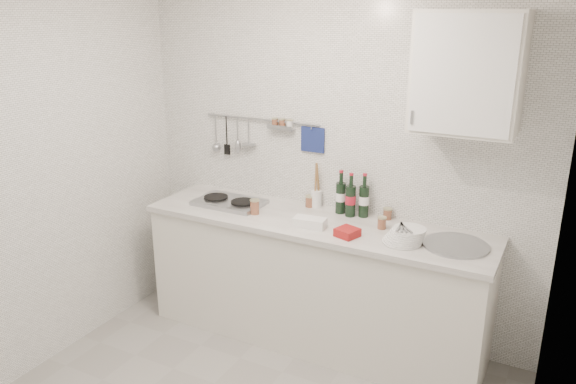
# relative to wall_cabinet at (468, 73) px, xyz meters

# --- Properties ---
(back_wall) EXTENTS (3.00, 0.02, 2.50)m
(back_wall) POSITION_rel_wall_cabinet_xyz_m (-0.90, 0.18, -0.70)
(back_wall) COLOR silver
(back_wall) RESTS_ON floor
(wall_left) EXTENTS (0.02, 2.80, 2.50)m
(wall_left) POSITION_rel_wall_cabinet_xyz_m (-2.40, -1.22, -0.70)
(wall_left) COLOR silver
(wall_left) RESTS_ON floor
(wall_right) EXTENTS (0.02, 2.80, 2.50)m
(wall_right) POSITION_rel_wall_cabinet_xyz_m (0.60, -1.22, -0.70)
(wall_right) COLOR silver
(wall_right) RESTS_ON floor
(counter) EXTENTS (2.44, 0.64, 0.96)m
(counter) POSITION_rel_wall_cabinet_xyz_m (-0.89, -0.12, -1.52)
(counter) COLOR silver
(counter) RESTS_ON floor
(wall_rail) EXTENTS (0.98, 0.09, 0.34)m
(wall_rail) POSITION_rel_wall_cabinet_xyz_m (-1.50, 0.15, -0.52)
(wall_rail) COLOR #93969B
(wall_rail) RESTS_ON back_wall
(wall_cabinet) EXTENTS (0.60, 0.38, 0.70)m
(wall_cabinet) POSITION_rel_wall_cabinet_xyz_m (0.00, 0.00, 0.00)
(wall_cabinet) COLOR silver
(wall_cabinet) RESTS_ON back_wall
(plate_stack_hob) EXTENTS (0.30, 0.29, 0.03)m
(plate_stack_hob) POSITION_rel_wall_cabinet_xyz_m (-1.56, -0.12, -1.02)
(plate_stack_hob) COLOR #494CA5
(plate_stack_hob) RESTS_ON counter
(plate_stack_sink) EXTENTS (0.26, 0.25, 0.10)m
(plate_stack_sink) POSITION_rel_wall_cabinet_xyz_m (-0.24, -0.21, -0.98)
(plate_stack_sink) COLOR white
(plate_stack_sink) RESTS_ON counter
(wine_bottles) EXTENTS (0.24, 0.11, 0.31)m
(wine_bottles) POSITION_rel_wall_cabinet_xyz_m (-0.72, 0.09, -0.87)
(wine_bottles) COLOR black
(wine_bottles) RESTS_ON counter
(butter_dish) EXTENTS (0.22, 0.13, 0.06)m
(butter_dish) POSITION_rel_wall_cabinet_xyz_m (-0.88, -0.25, -1.00)
(butter_dish) COLOR white
(butter_dish) RESTS_ON counter
(strawberry_punnet) EXTENTS (0.16, 0.16, 0.05)m
(strawberry_punnet) POSITION_rel_wall_cabinet_xyz_m (-0.60, -0.28, -1.00)
(strawberry_punnet) COLOR #AA1C12
(strawberry_punnet) RESTS_ON counter
(utensil_crock) EXTENTS (0.08, 0.08, 0.34)m
(utensil_crock) POSITION_rel_wall_cabinet_xyz_m (-1.01, 0.13, -0.95)
(utensil_crock) COLOR white
(utensil_crock) RESTS_ON counter
(jar_a) EXTENTS (0.07, 0.07, 0.09)m
(jar_a) POSITION_rel_wall_cabinet_xyz_m (-1.05, 0.11, -0.99)
(jar_a) COLOR brown
(jar_a) RESTS_ON counter
(jar_b) EXTENTS (0.06, 0.06, 0.08)m
(jar_b) POSITION_rel_wall_cabinet_xyz_m (-0.47, 0.13, -0.99)
(jar_b) COLOR brown
(jar_b) RESTS_ON counter
(jar_c) EXTENTS (0.06, 0.06, 0.08)m
(jar_c) POSITION_rel_wall_cabinet_xyz_m (-0.45, -0.05, -0.99)
(jar_c) COLOR brown
(jar_c) RESTS_ON counter
(jar_d) EXTENTS (0.07, 0.07, 0.11)m
(jar_d) POSITION_rel_wall_cabinet_xyz_m (-1.33, -0.21, -0.98)
(jar_d) COLOR brown
(jar_d) RESTS_ON counter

